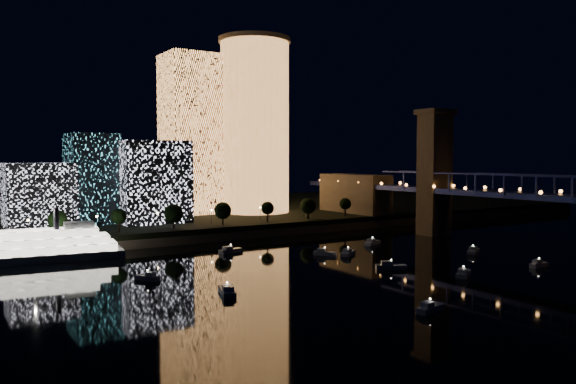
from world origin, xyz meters
The scene contains 11 objects.
ground centered at (0.00, 0.00, 0.00)m, with size 520.00×520.00×0.00m, color black.
far_bank centered at (0.00, 160.00, 2.50)m, with size 420.00×160.00×5.00m, color black.
seawall centered at (0.00, 82.00, 1.50)m, with size 420.00×6.00×3.00m, color #6B5E4C.
tower_cylindrical centered at (25.69, 126.35, 46.01)m, with size 34.00×34.00×81.76m.
tower_rectangular centered at (-2.53, 137.79, 41.69)m, with size 23.06×23.06×73.38m, color #FFA151.
midrise_blocks centered at (-57.63, 118.98, 20.07)m, with size 105.56×35.59×35.34m.
truss_bridge centered at (65.00, 3.72, 16.25)m, with size 13.00×266.00×50.00m.
riverboat centered at (-82.00, 72.41, 4.21)m, with size 55.44×18.02×16.41m.
motorboats centered at (-2.11, 15.96, 0.81)m, with size 108.66×88.61×2.78m.
esplanade_trees centered at (-33.99, 88.00, 10.47)m, with size 165.99×6.92×8.96m.
street_lamps centered at (-34.00, 94.00, 9.02)m, with size 132.70×0.70×5.65m.
Camera 1 is at (-104.67, -107.17, 30.75)m, focal length 35.00 mm.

